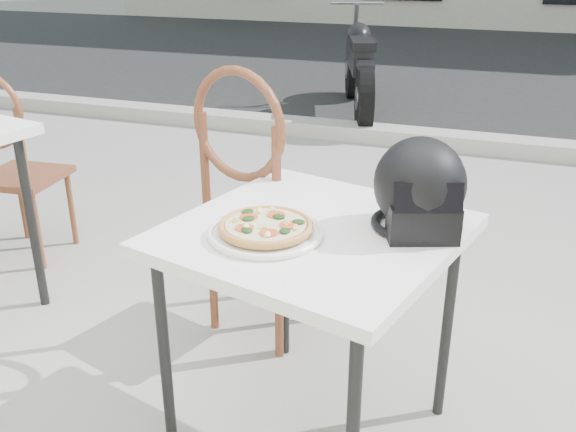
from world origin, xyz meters
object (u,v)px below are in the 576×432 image
(cafe_chair_side, at_px, (10,157))
(motorcycle, at_px, (358,68))
(pizza, at_px, (266,226))
(cafe_table_main, at_px, (313,249))
(cafe_chair_main, at_px, (257,193))
(helmet, at_px, (420,190))
(plate, at_px, (266,233))

(cafe_chair_side, relative_size, motorcycle, 0.51)
(pizza, bearing_deg, cafe_table_main, 41.18)
(pizza, relative_size, cafe_chair_main, 0.25)
(cafe_chair_main, distance_m, motorcycle, 3.90)
(motorcycle, bearing_deg, cafe_chair_side, -121.86)
(pizza, xyz_separation_m, motorcycle, (-0.81, 4.46, -0.35))
(helmet, relative_size, cafe_chair_main, 0.31)
(cafe_chair_main, xyz_separation_m, motorcycle, (-0.53, 3.86, -0.19))
(cafe_chair_main, relative_size, cafe_chair_side, 1.14)
(helmet, relative_size, cafe_chair_side, 0.35)
(plate, bearing_deg, pizza, 72.29)
(helmet, xyz_separation_m, cafe_chair_main, (-0.67, 0.41, -0.24))
(cafe_table_main, xyz_separation_m, cafe_chair_main, (-0.39, 0.51, -0.05))
(cafe_table_main, bearing_deg, helmet, 18.64)
(cafe_table_main, relative_size, cafe_chair_main, 0.85)
(pizza, bearing_deg, motorcycle, 100.23)
(plate, bearing_deg, cafe_chair_side, 153.69)
(cafe_chair_main, height_order, cafe_chair_side, cafe_chair_main)
(cafe_table_main, relative_size, cafe_chair_side, 0.97)
(cafe_chair_side, bearing_deg, cafe_table_main, 152.64)
(plate, distance_m, motorcycle, 4.55)
(cafe_chair_side, bearing_deg, helmet, 157.87)
(cafe_table_main, height_order, motorcycle, motorcycle)
(pizza, distance_m, motorcycle, 4.55)
(pizza, height_order, cafe_chair_main, cafe_chair_main)
(helmet, bearing_deg, plate, -173.82)
(pizza, xyz_separation_m, helmet, (0.40, 0.20, 0.09))
(motorcycle, bearing_deg, pizza, -97.98)
(cafe_table_main, height_order, pizza, pizza)
(plate, xyz_separation_m, helmet, (0.40, 0.20, 0.11))
(pizza, bearing_deg, helmet, 26.04)
(plate, xyz_separation_m, cafe_chair_main, (-0.27, 0.61, -0.13))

